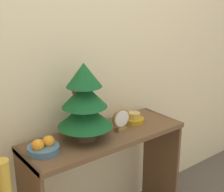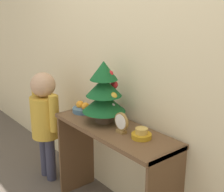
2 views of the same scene
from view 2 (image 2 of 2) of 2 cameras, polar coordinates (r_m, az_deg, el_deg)
back_wall at (r=2.20m, az=5.00°, el=8.20°), size 7.00×0.05×2.50m
console_table at (r=2.27m, az=0.31°, el=-9.94°), size 1.02×0.37×0.74m
mini_tree at (r=2.23m, az=-1.47°, el=0.76°), size 0.32×0.32×0.45m
fruit_bowl at (r=2.49m, az=-5.32°, el=-2.27°), size 0.17×0.17×0.09m
singing_bowl at (r=2.03m, az=5.41°, el=-6.98°), size 0.13×0.13×0.07m
desk_clock at (r=2.08m, az=1.72°, el=-4.96°), size 0.12×0.04×0.14m
child_figure at (r=2.83m, az=-12.16°, el=-3.43°), size 0.39×0.25×1.00m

